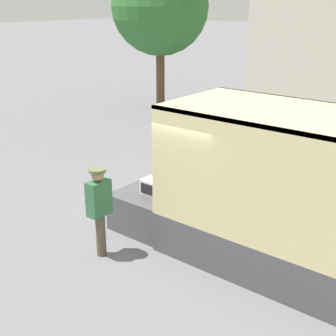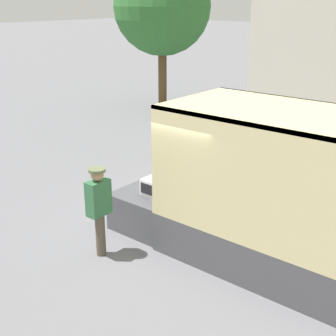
% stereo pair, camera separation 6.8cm
% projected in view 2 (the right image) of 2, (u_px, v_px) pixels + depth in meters
% --- Properties ---
extents(ground_plane, '(160.00, 160.00, 0.00)m').
position_uv_depth(ground_plane, '(187.00, 229.00, 9.70)').
color(ground_plane, slate).
extents(tailgate_deck, '(1.31, 2.07, 0.78)m').
position_uv_depth(tailgate_deck, '(163.00, 204.00, 9.96)').
color(tailgate_deck, '#4C4C51').
rests_on(tailgate_deck, ground).
extents(microwave, '(0.54, 0.37, 0.31)m').
position_uv_depth(microwave, '(155.00, 187.00, 9.40)').
color(microwave, white).
rests_on(microwave, tailgate_deck).
extents(portable_generator, '(0.75, 0.47, 0.55)m').
position_uv_depth(portable_generator, '(175.00, 171.00, 10.12)').
color(portable_generator, black).
rests_on(portable_generator, tailgate_deck).
extents(worker_person, '(0.31, 0.44, 1.71)m').
position_uv_depth(worker_person, '(99.00, 203.00, 8.39)').
color(worker_person, brown).
rests_on(worker_person, ground).
extents(street_tree, '(3.97, 3.97, 6.20)m').
position_uv_depth(street_tree, '(162.00, 6.00, 18.95)').
color(street_tree, brown).
rests_on(street_tree, ground).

